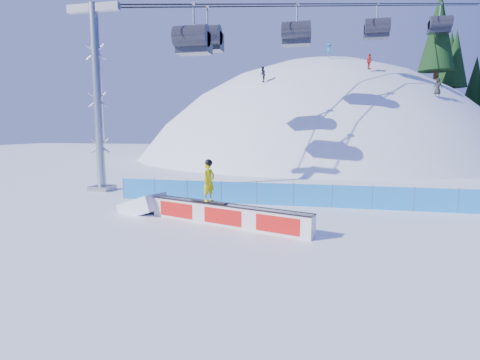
# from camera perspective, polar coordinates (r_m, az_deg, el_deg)

# --- Properties ---
(ground) EXTENTS (160.00, 160.00, 0.00)m
(ground) POSITION_cam_1_polar(r_m,az_deg,el_deg) (15.89, 10.52, -7.30)
(ground) COLOR white
(ground) RESTS_ON ground
(snow_hill) EXTENTS (64.00, 64.00, 64.00)m
(snow_hill) POSITION_cam_1_polar(r_m,az_deg,el_deg) (61.46, 11.46, -13.45)
(snow_hill) COLOR white
(snow_hill) RESTS_ON ground
(safety_fence) EXTENTS (22.05, 0.05, 1.30)m
(safety_fence) POSITION_cam_1_polar(r_m,az_deg,el_deg) (20.16, 10.99, -2.35)
(safety_fence) COLOR #1E7ED6
(safety_fence) RESTS_ON ground
(chairlift) EXTENTS (40.80, 41.70, 22.00)m
(chairlift) POSITION_cam_1_polar(r_m,az_deg,el_deg) (44.91, 19.04, 23.93)
(chairlift) COLOR #8F949C
(chairlift) RESTS_ON ground
(rail_box) EXTENTS (7.61, 3.10, 0.94)m
(rail_box) POSITION_cam_1_polar(r_m,az_deg,el_deg) (16.01, -2.21, -5.35)
(rail_box) COLOR silver
(rail_box) RESTS_ON ground
(snow_ramp) EXTENTS (2.61, 2.09, 1.42)m
(snow_ramp) POSITION_cam_1_polar(r_m,az_deg,el_deg) (19.21, -14.53, -4.79)
(snow_ramp) COLOR white
(snow_ramp) RESTS_ON ground
(snowboarder) EXTENTS (1.80, 0.89, 1.88)m
(snowboarder) POSITION_cam_1_polar(r_m,az_deg,el_deg) (16.24, -4.78, -0.15)
(snowboarder) COLOR black
(snowboarder) RESTS_ON rail_box
(distant_skiers) EXTENTS (18.65, 7.80, 6.93)m
(distant_skiers) POSITION_cam_1_polar(r_m,az_deg,el_deg) (45.08, 15.16, 16.49)
(distant_skiers) COLOR black
(distant_skiers) RESTS_ON ground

